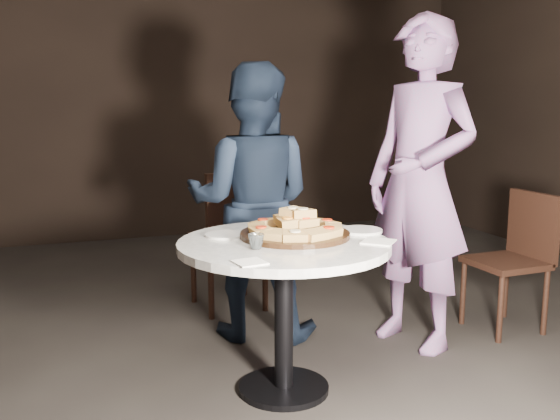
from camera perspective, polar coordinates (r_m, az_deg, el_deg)
name	(u,v)px	position (r m, az deg, el deg)	size (l,w,h in m)	color
floor	(306,385)	(3.03, 2.39, -15.72)	(7.00, 7.00, 0.00)	black
table	(284,270)	(2.77, 0.35, -5.48)	(0.94, 0.94, 0.70)	black
serving_board	(295,235)	(2.82, 1.38, -2.26)	(0.50, 0.50, 0.02)	black
focaccia_pile	(296,224)	(2.81, 1.44, -1.32)	(0.44, 0.44, 0.12)	#B48845
plate_left	(225,235)	(2.85, -5.05, -2.28)	(0.18, 0.18, 0.01)	white
plate_right	(361,230)	(2.96, 7.39, -1.86)	(0.20, 0.20, 0.01)	white
water_glass	(256,241)	(2.59, -2.19, -2.89)	(0.07, 0.07, 0.06)	silver
napkin_near	(250,262)	(2.38, -2.79, -4.79)	(0.11, 0.11, 0.01)	white
napkin_far	(379,242)	(2.75, 9.00, -2.87)	(0.13, 0.13, 0.01)	white
chair_far	(233,231)	(3.88, -4.31, -1.91)	(0.45, 0.47, 0.89)	black
chair_right	(518,251)	(3.84, 20.89, -3.52)	(0.40, 0.38, 0.80)	black
diner_navy	(251,203)	(3.44, -2.64, 0.69)	(0.74, 0.57, 1.52)	#141E30
diner_teal	(420,184)	(3.37, 12.70, 2.34)	(0.64, 0.42, 1.76)	slate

